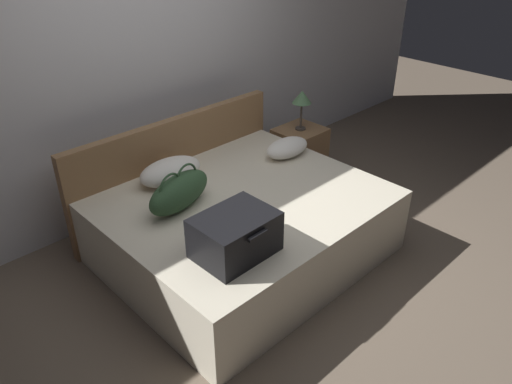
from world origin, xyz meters
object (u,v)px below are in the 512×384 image
pillow_near_headboard (287,148)px  table_lamp (302,98)px  hard_case_large (235,234)px  nightstand (299,154)px  bed (245,227)px  pillow_center_head (171,171)px  duffel_bag (179,192)px

pillow_near_headboard → table_lamp: bearing=30.3°
hard_case_large → pillow_near_headboard: size_ratio=1.16×
nightstand → pillow_near_headboard: bearing=-149.7°
bed → nightstand: bearing=24.2°
pillow_center_head → table_lamp: table_lamp is taller
duffel_bag → pillow_center_head: duffel_bag is taller
hard_case_large → table_lamp: bearing=29.2°
bed → duffel_bag: 0.62m
hard_case_large → pillow_near_headboard: bearing=29.1°
pillow_center_head → nightstand: (1.51, -0.01, -0.36)m
duffel_bag → pillow_near_headboard: bearing=2.1°
bed → table_lamp: size_ratio=5.10×
bed → duffel_bag: (-0.42, 0.22, 0.39)m
duffel_bag → pillow_center_head: 0.39m
bed → hard_case_large: size_ratio=3.98×
pillow_center_head → table_lamp: size_ratio=1.34×
pillow_near_headboard → table_lamp: size_ratio=1.11×
hard_case_large → nightstand: bearing=29.2°
hard_case_large → pillow_near_headboard: 1.43m
duffel_bag → pillow_center_head: size_ratio=1.18×
hard_case_large → pillow_center_head: 1.05m
bed → duffel_bag: bearing=152.4°
pillow_near_headboard → table_lamp: 0.65m
hard_case_large → nightstand: hard_case_large is taller
nightstand → bed: bearing=-155.8°
pillow_near_headboard → bed: bearing=-160.6°
pillow_near_headboard → pillow_center_head: 1.04m
pillow_near_headboard → pillow_center_head: bearing=162.6°
duffel_bag → nightstand: 1.76m
hard_case_large → nightstand: (1.76, 1.02, -0.40)m
pillow_center_head → nightstand: size_ratio=0.98×
hard_case_large → table_lamp: (1.76, 1.02, 0.17)m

